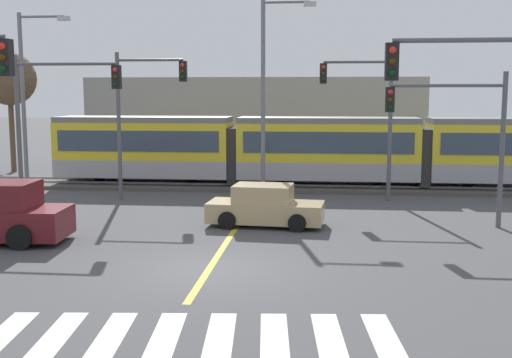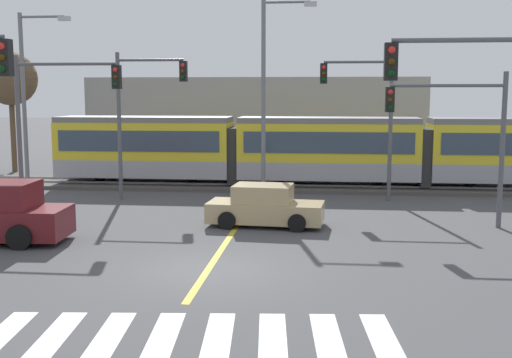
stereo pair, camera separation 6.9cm
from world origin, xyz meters
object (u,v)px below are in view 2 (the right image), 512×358
Objects in this scene: traffic_light_far_right at (368,104)px; traffic_light_near_right at (487,115)px; street_lamp_west at (28,91)px; bare_tree_far_west at (10,80)px; sedan_crossing at (265,207)px; traffic_light_mid_left at (53,109)px; street_lamp_centre at (268,86)px; traffic_light_far_left at (140,104)px; light_rail_tram at (328,148)px; traffic_light_mid_right at (460,125)px.

traffic_light_near_right is at bearing -81.47° from traffic_light_far_right.
bare_tree_far_west is at bearing 121.99° from street_lamp_west.
bare_tree_far_west is (-22.85, 21.44, 1.29)m from traffic_light_near_right.
traffic_light_near_right is at bearing -49.79° from sedan_crossing.
traffic_light_mid_left is at bearing -57.74° from bare_tree_far_west.
street_lamp_centre reaches higher than street_lamp_west.
traffic_light_mid_left is 0.69× the size of street_lamp_centre.
traffic_light_far_left is 0.91× the size of bare_tree_far_west.
traffic_light_far_left reaches higher than traffic_light_mid_left.
light_rail_tram is 17.19m from traffic_light_near_right.
street_lamp_centre is at bearing 140.87° from traffic_light_mid_right.
street_lamp_centre is (-2.78, -2.93, 3.13)m from light_rail_tram.
street_lamp_west is at bearing 165.43° from traffic_light_far_left.
light_rail_tram is 13.88m from traffic_light_mid_left.
light_rail_tram is 4.22× the size of traffic_light_far_left.
traffic_light_far_left reaches higher than traffic_light_mid_right.
bare_tree_far_west reaches higher than traffic_light_far_right.
street_lamp_centre is (-4.52, 0.55, 0.84)m from traffic_light_far_right.
bare_tree_far_west is (-8.48, 13.44, 1.40)m from traffic_light_mid_left.
traffic_light_far_left is at bearing -166.11° from street_lamp_centre.
street_lamp_west reaches higher than light_rail_tram.
traffic_light_mid_right reaches higher than sedan_crossing.
light_rail_tram is 5.00× the size of traffic_light_mid_right.
sedan_crossing is 0.69× the size of traffic_light_mid_left.
light_rail_tram is 4.46× the size of traffic_light_mid_left.
street_lamp_centre is (11.63, -0.16, 0.24)m from street_lamp_west.
traffic_light_mid_left is (-12.39, -5.17, -0.11)m from traffic_light_far_right.
traffic_light_mid_right is at bearing -39.13° from street_lamp_centre.
traffic_light_mid_left is at bearing 178.78° from traffic_light_mid_right.
bare_tree_far_west is at bearing 149.93° from traffic_light_mid_right.
bare_tree_far_west reaches higher than traffic_light_near_right.
traffic_light_mid_left is 7.00m from street_lamp_west.
sedan_crossing is 0.59× the size of bare_tree_far_west.
sedan_crossing is 7.98m from street_lamp_centre.
light_rail_tram is 10.23m from traffic_light_mid_right.
street_lamp_centre reaches higher than light_rail_tram.
bare_tree_far_west is (-19.14, 4.81, 3.57)m from light_rail_tram.
traffic_light_mid_right is (4.64, -8.96, 1.67)m from light_rail_tram.
street_lamp_west is 0.95× the size of street_lamp_centre.
traffic_light_near_right is at bearing -45.39° from traffic_light_far_left.
light_rail_tram is at bearing 76.41° from sedan_crossing.
traffic_light_near_right is at bearing -43.17° from bare_tree_far_west.
light_rail_tram is 14.95m from street_lamp_west.
light_rail_tram is at bearing 46.50° from street_lamp_centre.
light_rail_tram is 3.85× the size of bare_tree_far_west.
street_lamp_centre is 1.25× the size of bare_tree_far_west.
traffic_light_mid_left reaches higher than sedan_crossing.
street_lamp_centre is at bearing 13.89° from traffic_light_far_left.
traffic_light_near_right reaches higher than traffic_light_mid_left.
light_rail_tram is 3.25× the size of street_lamp_west.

